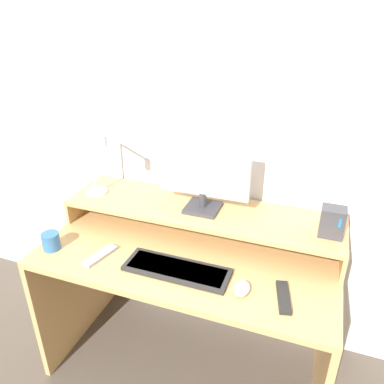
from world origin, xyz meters
TOP-DOWN VIEW (x-y plane):
  - wall_back at (0.00, 0.76)m, footprint 6.00×0.05m
  - desk at (0.00, 0.36)m, footprint 1.38×0.72m
  - monitor_shelf at (0.00, 0.54)m, footprint 1.38×0.36m
  - monitor at (0.01, 0.54)m, footprint 0.45×0.16m
  - desk_lamp at (-0.55, 0.48)m, footprint 0.22×0.18m
  - router_dock at (0.61, 0.51)m, footprint 0.10×0.09m
  - keyboard at (0.01, 0.19)m, footprint 0.47×0.16m
  - mouse at (0.30, 0.16)m, footprint 0.06×0.10m
  - remote_control at (-0.36, 0.17)m, footprint 0.09×0.19m
  - remote_secondary at (0.47, 0.18)m, footprint 0.09×0.19m
  - mug at (-0.61, 0.15)m, footprint 0.08×0.08m

SIDE VIEW (x-z plane):
  - desk at x=0.00m, z-range 0.17..0.91m
  - remote_control at x=-0.36m, z-range 0.74..0.76m
  - remote_secondary at x=0.47m, z-range 0.74..0.76m
  - keyboard at x=0.01m, z-range 0.75..0.76m
  - mouse at x=0.30m, z-range 0.74..0.78m
  - mug at x=-0.61m, z-range 0.74..0.83m
  - monitor_shelf at x=0.00m, z-range 0.79..0.92m
  - router_dock at x=0.61m, z-range 0.88..1.01m
  - desk_lamp at x=-0.55m, z-range 0.83..1.21m
  - monitor at x=0.01m, z-range 0.89..1.23m
  - wall_back at x=0.00m, z-range 0.00..2.50m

